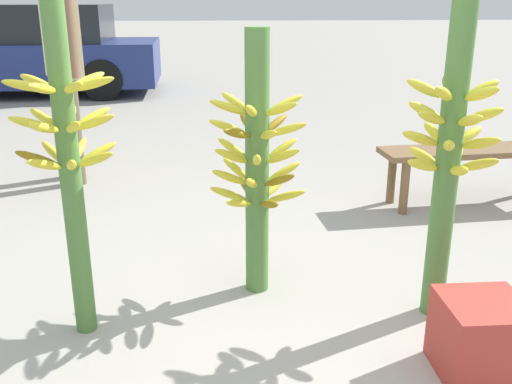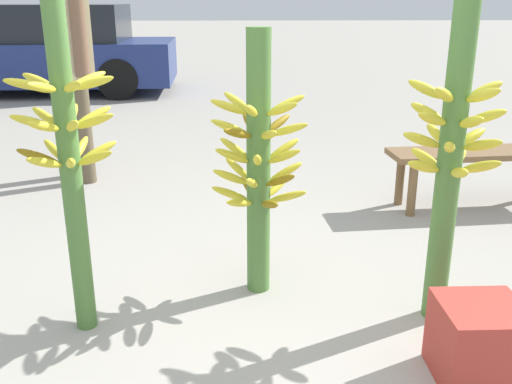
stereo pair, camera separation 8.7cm
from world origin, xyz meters
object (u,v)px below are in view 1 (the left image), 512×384
object	(u,v)px
parked_car	(31,52)
banana_stalk_center	(257,162)
vendor_person	(63,56)
market_bench	(470,158)
banana_stalk_left	(68,153)
banana_stalk_right	(451,134)
produce_crate	(481,338)

from	to	relation	value
parked_car	banana_stalk_center	bearing A→B (deg)	-157.58
vendor_person	market_bench	world-z (taller)	vendor_person
banana_stalk_center	market_bench	distance (m)	2.01
market_bench	banana_stalk_center	bearing A→B (deg)	-148.88
banana_stalk_left	banana_stalk_right	size ratio (longest dim) A/B	0.90
vendor_person	market_bench	xyz separation A→B (m)	(2.97, -0.79, -0.66)
banana_stalk_left	produce_crate	distance (m)	1.81
banana_stalk_left	produce_crate	xyz separation A→B (m)	(1.62, -0.44, -0.66)
banana_stalk_left	parked_car	distance (m)	7.41
banana_stalk_left	market_bench	world-z (taller)	banana_stalk_left
banana_stalk_left	banana_stalk_center	distance (m)	0.88
banana_stalk_center	market_bench	bearing A→B (deg)	35.98
banana_stalk_center	vendor_person	distance (m)	2.41
banana_stalk_right	vendor_person	bearing A→B (deg)	134.11
parked_car	produce_crate	bearing A→B (deg)	-154.67
banana_stalk_right	vendor_person	size ratio (longest dim) A/B	1.01
banana_stalk_left	banana_stalk_center	world-z (taller)	banana_stalk_left
vendor_person	produce_crate	distance (m)	3.60
banana_stalk_left	produce_crate	size ratio (longest dim) A/B	4.82
banana_stalk_center	produce_crate	xyz separation A→B (m)	(0.82, -0.77, -0.52)
banana_stalk_right	parked_car	distance (m)	8.02
vendor_person	parked_car	world-z (taller)	vendor_person
banana_stalk_center	banana_stalk_right	distance (m)	0.89
vendor_person	parked_car	xyz separation A→B (m)	(-1.70, 4.77, -0.36)
vendor_person	produce_crate	xyz separation A→B (m)	(2.18, -2.73, -0.85)
banana_stalk_center	parked_car	xyz separation A→B (m)	(-3.06, 6.72, -0.03)
banana_stalk_center	vendor_person	bearing A→B (deg)	124.85
vendor_person	banana_stalk_center	bearing A→B (deg)	9.83
banana_stalk_left	banana_stalk_right	world-z (taller)	banana_stalk_right
banana_stalk_center	banana_stalk_right	xyz separation A→B (m)	(0.82, -0.29, 0.19)
banana_stalk_right	produce_crate	world-z (taller)	banana_stalk_right
banana_stalk_right	vendor_person	distance (m)	3.13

